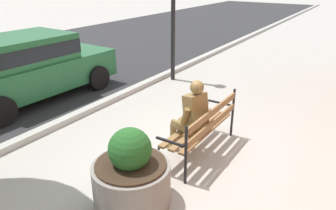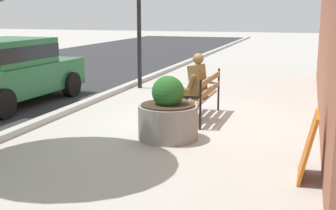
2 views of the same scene
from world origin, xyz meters
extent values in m
plane|color=#ADA8A0|center=(0.00, 0.00, 0.00)|extent=(80.00, 80.00, 0.00)
cube|color=#B2AFA8|center=(0.00, 2.90, 0.06)|extent=(60.00, 0.20, 0.12)
cube|color=olive|center=(0.29, -0.12, 0.45)|extent=(1.70, 0.12, 0.04)
cube|color=olive|center=(0.29, 0.06, 0.45)|extent=(1.70, 0.12, 0.04)
cube|color=olive|center=(0.29, 0.24, 0.45)|extent=(1.70, 0.12, 0.04)
cube|color=olive|center=(0.29, -0.21, 0.62)|extent=(1.70, 0.04, 0.11)
cube|color=olive|center=(0.29, -0.21, 0.84)|extent=(1.70, 0.04, 0.11)
cylinder|color=black|center=(-0.59, 0.26, 0.23)|extent=(0.04, 0.04, 0.45)
cylinder|color=black|center=(-0.59, -0.21, 0.47)|extent=(0.04, 0.04, 0.95)
cube|color=black|center=(-0.59, 0.06, 0.62)|extent=(0.04, 0.48, 0.03)
cylinder|color=black|center=(1.17, 0.27, 0.23)|extent=(0.04, 0.04, 0.45)
cylinder|color=black|center=(1.17, -0.20, 0.47)|extent=(0.04, 0.04, 0.95)
cube|color=black|center=(1.17, 0.07, 0.62)|extent=(0.04, 0.48, 0.03)
cube|color=olive|center=(0.14, 0.12, 0.56)|extent=(0.41, 0.39, 0.16)
cube|color=olive|center=(0.12, 0.02, 0.88)|extent=(0.42, 0.37, 0.55)
sphere|color=olive|center=(0.12, 0.01, 1.26)|extent=(0.22, 0.22, 0.22)
cylinder|color=olive|center=(-0.09, 0.10, 0.83)|extent=(0.13, 0.20, 0.29)
cylinder|color=olive|center=(-0.07, 0.23, 0.66)|extent=(0.14, 0.28, 0.10)
cylinder|color=olive|center=(0.34, -0.01, 0.83)|extent=(0.13, 0.20, 0.29)
cylinder|color=olive|center=(0.38, 0.12, 0.66)|extent=(0.14, 0.28, 0.10)
cylinder|color=olive|center=(0.09, 0.28, 0.52)|extent=(0.21, 0.38, 0.14)
cylinder|color=olive|center=(0.13, 0.45, 0.25)|extent=(0.11, 0.11, 0.50)
cube|color=olive|center=(0.15, 0.51, 0.04)|extent=(0.16, 0.26, 0.07)
cylinder|color=olive|center=(0.26, 0.23, 0.52)|extent=(0.21, 0.38, 0.14)
cylinder|color=olive|center=(0.31, 0.41, 0.25)|extent=(0.11, 0.11, 0.50)
cube|color=olive|center=(0.32, 0.47, 0.04)|extent=(0.16, 0.26, 0.07)
cube|color=olive|center=(0.46, 0.48, 0.08)|extent=(0.32, 0.24, 0.16)
cylinder|color=gray|center=(-1.33, 0.18, 0.29)|extent=(1.04, 1.04, 0.59)
cylinder|color=#38281C|center=(-1.33, 0.18, 0.60)|extent=(0.93, 0.93, 0.03)
sphere|color=#235B23|center=(-1.33, 0.18, 0.83)|extent=(0.56, 0.56, 0.56)
cube|color=#236638|center=(0.38, 4.67, 0.61)|extent=(4.15, 1.82, 0.70)
cube|color=#236638|center=(0.23, 4.67, 1.26)|extent=(2.18, 1.62, 0.60)
cube|color=black|center=(0.23, 4.67, 1.26)|extent=(2.19, 1.64, 0.33)
cylinder|color=black|center=(1.73, 5.48, 0.32)|extent=(0.65, 0.24, 0.64)
cylinder|color=black|center=(1.69, 3.78, 0.32)|extent=(0.65, 0.24, 0.64)
cylinder|color=black|center=(-0.98, 3.86, 0.32)|extent=(0.65, 0.24, 0.64)
cylinder|color=black|center=(3.48, 2.57, 1.80)|extent=(0.12, 0.12, 3.60)
cube|color=#C6661E|center=(-2.61, -2.15, 0.45)|extent=(0.70, 0.23, 0.89)
camera|label=1|loc=(-3.97, -2.10, 2.90)|focal=33.63mm
camera|label=2|loc=(-8.56, -2.10, 2.19)|focal=48.02mm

